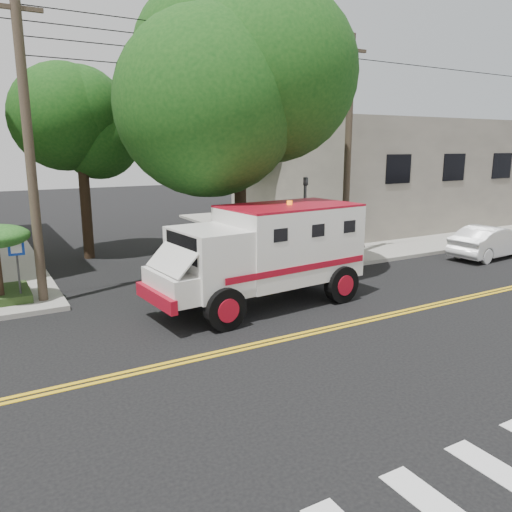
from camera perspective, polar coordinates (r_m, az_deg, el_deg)
ground at (r=13.12m, az=5.94°, el=-8.81°), size 100.00×100.00×0.00m
sidewalk_ne at (r=31.58m, az=11.64°, el=3.72°), size 17.00×17.00×0.15m
building_right at (r=32.65m, az=13.30°, el=9.35°), size 14.00×12.00×6.00m
utility_pole_left at (r=15.97m, az=-24.44°, el=10.49°), size 0.28×0.28×9.00m
utility_pole_right at (r=21.01m, az=10.45°, el=11.60°), size 0.28×0.28×9.00m
tree_main at (r=18.67m, az=-0.19°, el=20.02°), size 6.08×5.70×9.85m
tree_left at (r=22.16m, az=-18.57°, el=14.39°), size 4.48×4.20×7.70m
tree_right at (r=30.29m, az=2.33°, el=15.02°), size 4.80×4.50×8.20m
traffic_signal at (r=19.17m, az=5.59°, el=4.86°), size 0.15×0.18×3.60m
accessibility_sign at (r=16.44m, az=-25.60°, el=-0.64°), size 0.45×0.10×2.02m
armored_truck at (r=14.96m, az=1.22°, el=0.75°), size 6.78×3.15×3.00m
parked_sedan at (r=23.83m, az=25.20°, el=1.48°), size 4.31×1.80×1.38m
pedestrian_a at (r=20.93m, az=11.72°, el=2.14°), size 0.81×0.79×1.88m
pedestrian_b at (r=20.59m, az=10.60°, el=1.86°), size 1.08×1.07×1.76m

